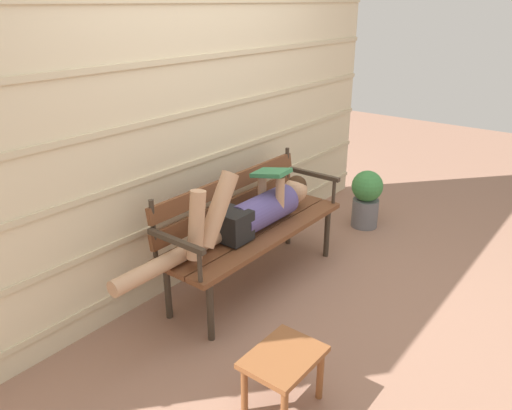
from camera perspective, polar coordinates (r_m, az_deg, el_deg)
ground_plane at (r=3.61m, az=2.31°, el=-9.90°), size 12.00×12.00×0.00m
house_siding at (r=3.54m, az=-6.23°, el=10.97°), size 4.36×0.08×2.46m
park_bench at (r=3.51m, az=-0.89°, el=-1.93°), size 1.56×0.50×0.83m
reclining_person at (r=3.38m, az=-0.74°, el=-0.90°), size 1.76×0.27×0.54m
footstool at (r=2.59m, az=3.18°, el=-17.91°), size 0.40×0.30×0.32m
potted_plant at (r=4.59m, az=12.61°, el=0.92°), size 0.28×0.28×0.53m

